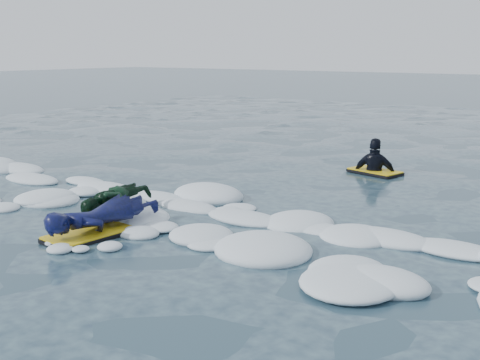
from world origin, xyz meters
name	(u,v)px	position (x,y,z in m)	size (l,w,h in m)	color
ground	(128,232)	(0.00, 0.00, 0.00)	(120.00, 120.00, 0.00)	#1A343E
foam_band	(178,216)	(0.00, 1.03, 0.00)	(12.00, 3.10, 0.30)	white
prone_woman_unit	(101,218)	(-0.22, -0.28, 0.23)	(0.74, 1.76, 0.46)	black
prone_child_unit	(115,202)	(-0.70, 0.43, 0.24)	(0.72, 1.25, 0.47)	black
waiting_rider_unit	(375,176)	(1.17, 5.73, -0.05)	(1.16, 0.81, 1.58)	black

